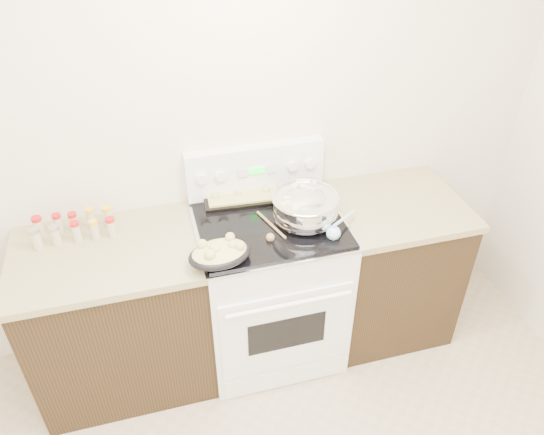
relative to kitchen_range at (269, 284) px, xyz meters
name	(u,v)px	position (x,y,z in m)	size (l,w,h in m)	color
room_shell	(284,345)	(-0.35, -1.42, 1.21)	(4.10, 3.60, 2.75)	beige
counter_left	(121,316)	(-0.83, 0.01, -0.03)	(0.93, 0.67, 0.92)	black
counter_right	(386,265)	(0.73, 0.01, -0.03)	(0.73, 0.67, 0.92)	black
kitchen_range	(269,284)	(0.00, 0.00, 0.00)	(0.78, 0.73, 1.22)	white
mixing_bowl	(305,209)	(0.17, -0.06, 0.53)	(0.34, 0.34, 0.20)	silver
roasting_pan	(220,253)	(-0.31, -0.25, 0.50)	(0.32, 0.25, 0.11)	black
baking_sheet	(241,192)	(-0.09, 0.28, 0.47)	(0.44, 0.33, 0.06)	black
wooden_spoon	(271,233)	(-0.02, -0.12, 0.46)	(0.10, 0.25, 0.04)	#986F45
blue_ladle	(335,231)	(0.28, -0.21, 0.48)	(0.21, 0.19, 0.09)	#A0CFEF
spice_jars	(73,227)	(-0.97, 0.16, 0.49)	(0.40, 0.15, 0.12)	#BFB28C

